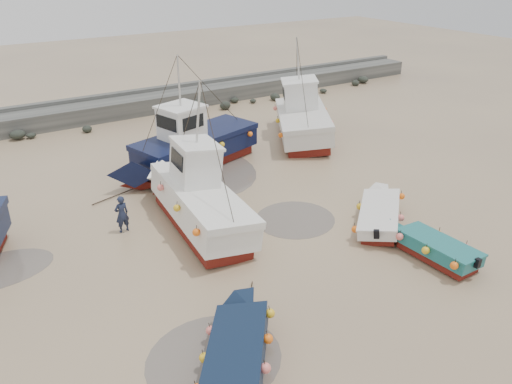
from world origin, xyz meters
TOP-DOWN VIEW (x-y plane):
  - ground at (0.00, 0.00)m, footprint 120.00×120.00m
  - seawall at (0.05, 21.99)m, footprint 60.00×4.92m
  - puddle_a at (-3.32, -3.15)m, footprint 4.11×4.11m
  - puddle_b at (3.75, 2.50)m, footprint 3.65×3.65m
  - puddle_d at (2.38, 9.91)m, footprint 6.32×6.32m
  - dinghy_1 at (-2.57, -3.50)m, footprint 4.15×5.19m
  - dinghy_2 at (6.46, -2.72)m, footprint 2.07×5.46m
  - dinghy_3 at (6.90, 0.33)m, footprint 5.26×4.88m
  - cabin_boat_1 at (-0.22, 4.62)m, footprint 3.33×10.16m
  - cabin_boat_2 at (2.25, 10.43)m, footprint 10.43×4.98m
  - cabin_boat_3 at (10.82, 11.36)m, footprint 6.75×9.52m
  - person at (-3.14, 5.54)m, footprint 0.66×0.48m

SIDE VIEW (x-z plane):
  - ground at x=0.00m, z-range 0.00..0.00m
  - person at x=-3.14m, z-range -0.84..0.84m
  - puddle_a at x=-3.32m, z-range 0.00..0.01m
  - puddle_b at x=3.75m, z-range 0.00..0.01m
  - puddle_d at x=2.38m, z-range 0.00..0.01m
  - dinghy_3 at x=6.90m, z-range -0.17..1.25m
  - dinghy_1 at x=-2.57m, z-range -0.16..1.26m
  - dinghy_2 at x=6.46m, z-range -0.15..1.27m
  - seawall at x=0.05m, z-range -0.12..1.38m
  - cabin_boat_2 at x=2.25m, z-range -1.78..4.44m
  - cabin_boat_3 at x=10.82m, z-range -1.77..4.45m
  - cabin_boat_1 at x=-0.22m, z-range -1.77..4.45m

